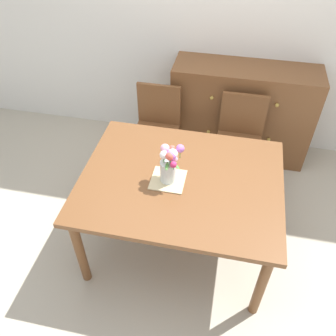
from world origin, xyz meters
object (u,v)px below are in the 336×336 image
dresser (241,113)px  flower_vase (169,163)px  chair_left (157,125)px  chair_right (240,135)px  dining_table (181,187)px

dresser → flower_vase: flower_vase is taller
chair_left → flower_vase: bearing=108.7°
chair_left → chair_right: bearing=-180.0°
flower_vase → dining_table: bearing=19.5°
chair_right → flower_vase: flower_vase is taller
chair_left → flower_vase: flower_vase is taller
flower_vase → chair_right: bearing=62.9°
dining_table → flower_vase: size_ratio=5.20×
chair_right → flower_vase: 1.14m
dining_table → chair_right: (0.40, 0.92, -0.15)m
chair_left → dresser: 0.89m
chair_right → dining_table: bearing=66.4°
chair_right → dresser: 0.41m
dresser → dining_table: bearing=-106.4°
chair_left → flower_vase: 1.08m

